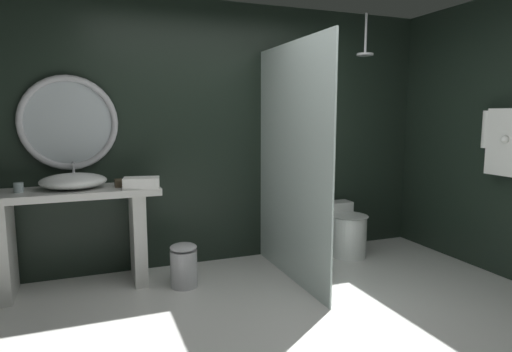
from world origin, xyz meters
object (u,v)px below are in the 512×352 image
rain_shower_head (365,48)px  hanging_bathrobe (511,139)px  tissue_box (122,183)px  folded_hand_towel (141,183)px  toilet (345,230)px  round_wall_mirror (69,123)px  tumbler_cup (19,188)px  waste_bin (184,265)px  vessel_sink (73,181)px

rain_shower_head → hanging_bathrobe: 1.58m
tissue_box → folded_hand_towel: bearing=-43.8°
rain_shower_head → hanging_bathrobe: size_ratio=0.62×
toilet → round_wall_mirror: bearing=173.9°
tumbler_cup → hanging_bathrobe: hanging_bathrobe is taller
waste_bin → rain_shower_head: bearing=4.0°
hanging_bathrobe → toilet: (-0.92, 1.15, -1.02)m
round_wall_mirror → toilet: bearing=-6.1°
hanging_bathrobe → rain_shower_head: bearing=128.9°
tumbler_cup → hanging_bathrobe: bearing=-16.5°
vessel_sink → folded_hand_towel: 0.57m
waste_bin → folded_hand_towel: (-0.32, 0.14, 0.73)m
tumbler_cup → hanging_bathrobe: 4.20m
vessel_sink → tissue_box: bearing=-4.3°
round_wall_mirror → toilet: (2.69, -0.29, -1.17)m
tumbler_cup → tissue_box: bearing=-0.3°
round_wall_mirror → waste_bin: round_wall_mirror is taller
tissue_box → vessel_sink: bearing=175.7°
tumbler_cup → toilet: 3.16m
tissue_box → toilet: tissue_box is taller
vessel_sink → tissue_box: vessel_sink is taller
rain_shower_head → waste_bin: rain_shower_head is taller
round_wall_mirror → hanging_bathrobe: size_ratio=1.26×
tumbler_cup → waste_bin: 1.49m
vessel_sink → rain_shower_head: (2.77, -0.18, 1.21)m
hanging_bathrobe → folded_hand_towel: 3.25m
toilet → folded_hand_towel: bearing=-177.1°
vessel_sink → folded_hand_towel: vessel_sink is taller
rain_shower_head → folded_hand_towel: (-2.23, 0.01, -1.24)m
toilet → folded_hand_towel: folded_hand_towel is taller
vessel_sink → tumbler_cup: 0.41m
folded_hand_towel → waste_bin: bearing=-24.1°
tissue_box → toilet: size_ratio=0.22×
tumbler_cup → round_wall_mirror: bearing=32.1°
waste_bin → tumbler_cup: bearing=167.2°
vessel_sink → waste_bin: size_ratio=1.39×
toilet → waste_bin: bearing=-172.1°
rain_shower_head → tissue_box: bearing=176.3°
tissue_box → hanging_bathrobe: size_ratio=0.19×
tumbler_cup → tissue_box: (0.81, -0.00, -0.01)m
hanging_bathrobe → tumbler_cup: bearing=163.5°
tissue_box → round_wall_mirror: size_ratio=0.15×
tumbler_cup → rain_shower_head: bearing=-2.8°
vessel_sink → rain_shower_head: size_ratio=1.33×
round_wall_mirror → rain_shower_head: (2.78, -0.41, 0.73)m
toilet → rain_shower_head: bearing=-52.5°
hanging_bathrobe → waste_bin: size_ratio=1.69×
waste_bin → vessel_sink: bearing=159.9°
rain_shower_head → round_wall_mirror: bearing=171.7°
round_wall_mirror → toilet: 2.95m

